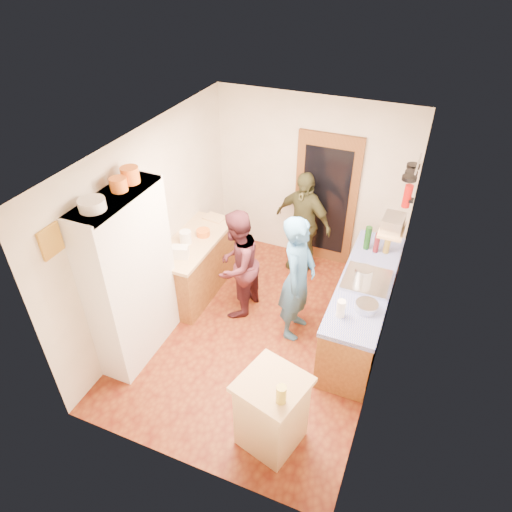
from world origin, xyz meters
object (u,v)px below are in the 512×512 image
Objects in this scene: island_base at (272,414)px; person_back at (303,223)px; right_counter_base at (362,309)px; person_hob at (299,281)px; hutch_body at (131,279)px; person_left at (240,264)px.

island_base is 0.53× the size of person_back.
right_counter_base is 1.26× the size of person_hob.
right_counter_base is (2.50, 1.30, -0.68)m from hutch_body.
island_base is 0.55× the size of person_left.
hutch_body is 2.90m from right_counter_base.
person_left reaches higher than right_counter_base.
hutch_body is 2.19m from island_base.
island_base is at bearing -16.99° from hutch_body.
hutch_body is 2.76m from person_back.
hutch_body reaches higher than person_back.
hutch_body is 1.00× the size of right_counter_base.
person_left is at bearing 122.79° from island_base.
island_base is at bearing 37.30° from person_left.
hutch_body is at bearing -32.85° from person_left.
person_back reaches higher than person_left.
person_hob is (-0.26, 1.61, 0.44)m from island_base.
person_left is at bearing 52.64° from hutch_body.
person_hob reaches higher than right_counter_base.
person_hob is 0.88m from person_left.
person_left reaches higher than island_base.
person_hob is at bearing 85.76° from person_left.
hutch_body is 1.35× the size of person_back.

